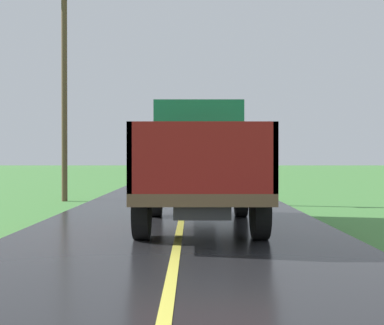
{
  "coord_description": "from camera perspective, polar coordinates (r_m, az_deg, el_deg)",
  "views": [
    {
      "loc": [
        0.25,
        -0.21,
        1.53
      ],
      "look_at": [
        0.28,
        13.38,
        1.4
      ],
      "focal_mm": 45.79,
      "sensor_mm": 36.0,
      "label": 1
    }
  ],
  "objects": [
    {
      "name": "banana_truck_near",
      "position": [
        11.17,
        0.63,
        0.21
      ],
      "size": [
        2.38,
        5.82,
        2.8
      ],
      "color": "#2D2D30",
      "rests_on": "road_surface"
    },
    {
      "name": "utility_pole_roadside",
      "position": [
        17.98,
        -14.78,
        8.63
      ],
      "size": [
        1.87,
        0.2,
        7.58
      ],
      "color": "brown",
      "rests_on": "ground"
    }
  ]
}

